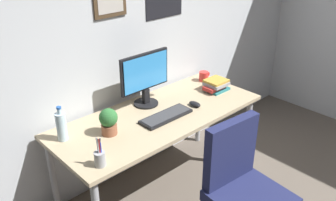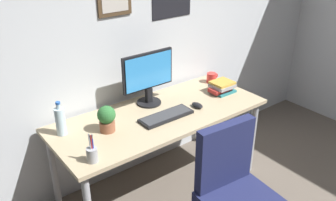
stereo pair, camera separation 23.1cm
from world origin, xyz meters
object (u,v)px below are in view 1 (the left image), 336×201
object	(u,v)px
monitor	(145,77)
potted_plant	(109,121)
coffee_mug_near	(204,76)
book_stack_left	(216,85)
water_bottle	(61,126)
keyboard	(166,116)
computer_mouse	(195,104)
office_chair	(242,185)
pen_cup	(100,158)

from	to	relation	value
monitor	potted_plant	world-z (taller)	monitor
potted_plant	coffee_mug_near	bearing A→B (deg)	8.76
coffee_mug_near	book_stack_left	xyz separation A→B (m)	(-0.09, -0.22, 0.00)
monitor	book_stack_left	size ratio (longest dim) A/B	2.06
monitor	water_bottle	size ratio (longest dim) A/B	1.82
water_bottle	coffee_mug_near	distance (m)	1.47
book_stack_left	keyboard	bearing A→B (deg)	-174.11
computer_mouse	water_bottle	world-z (taller)	water_bottle
office_chair	potted_plant	size ratio (longest dim) A/B	4.87
keyboard	potted_plant	distance (m)	0.47
keyboard	coffee_mug_near	bearing A→B (deg)	20.92
computer_mouse	keyboard	bearing A→B (deg)	176.77
pen_cup	book_stack_left	bearing A→B (deg)	9.85
office_chair	potted_plant	xyz separation A→B (m)	(-0.44, 0.84, 0.30)
office_chair	water_bottle	world-z (taller)	water_bottle
computer_mouse	pen_cup	xyz separation A→B (m)	(-1.00, -0.15, 0.04)
computer_mouse	potted_plant	world-z (taller)	potted_plant
office_chair	keyboard	world-z (taller)	office_chair
office_chair	coffee_mug_near	xyz separation A→B (m)	(0.75, 1.02, 0.24)
potted_plant	book_stack_left	size ratio (longest dim) A/B	0.87
keyboard	monitor	bearing A→B (deg)	82.98
water_bottle	book_stack_left	size ratio (longest dim) A/B	1.13
monitor	book_stack_left	distance (m)	0.69
pen_cup	book_stack_left	world-z (taller)	pen_cup
book_stack_left	monitor	bearing A→B (deg)	161.05
monitor	water_bottle	bearing A→B (deg)	-177.91
keyboard	computer_mouse	distance (m)	0.30
monitor	potted_plant	xyz separation A→B (m)	(-0.48, -0.18, -0.14)
monitor	office_chair	bearing A→B (deg)	-92.42
coffee_mug_near	monitor	bearing A→B (deg)	-179.80
office_chair	keyboard	distance (m)	0.77
water_bottle	book_stack_left	distance (m)	1.40
coffee_mug_near	potted_plant	xyz separation A→B (m)	(-1.19, -0.18, 0.06)
computer_mouse	pen_cup	distance (m)	1.02
monitor	coffee_mug_near	size ratio (longest dim) A/B	3.68
monitor	pen_cup	size ratio (longest dim) A/B	2.30
office_chair	potted_plant	world-z (taller)	office_chair
computer_mouse	book_stack_left	bearing A→B (deg)	13.32
monitor	keyboard	distance (m)	0.36
keyboard	book_stack_left	world-z (taller)	book_stack_left
water_bottle	potted_plant	size ratio (longest dim) A/B	1.29
water_bottle	coffee_mug_near	xyz separation A→B (m)	(1.47, 0.03, -0.06)
pen_cup	book_stack_left	size ratio (longest dim) A/B	0.89
potted_plant	office_chair	bearing A→B (deg)	-62.19
potted_plant	pen_cup	bearing A→B (deg)	-133.32
book_stack_left	computer_mouse	bearing A→B (deg)	-166.68
keyboard	computer_mouse	bearing A→B (deg)	-3.23
keyboard	computer_mouse	world-z (taller)	computer_mouse
office_chair	book_stack_left	xyz separation A→B (m)	(0.67, 0.80, 0.25)
monitor	coffee_mug_near	xyz separation A→B (m)	(0.71, 0.00, -0.19)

